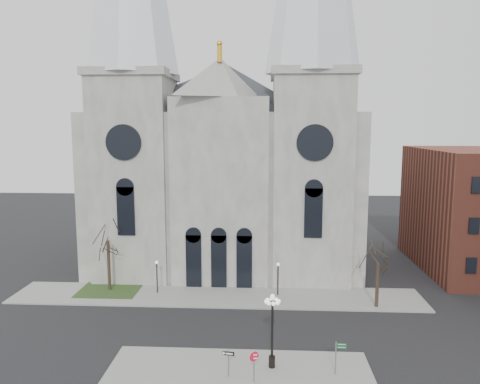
# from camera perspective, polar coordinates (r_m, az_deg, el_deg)

# --- Properties ---
(ground) EXTENTS (160.00, 160.00, 0.00)m
(ground) POSITION_cam_1_polar(r_m,az_deg,el_deg) (37.04, -4.73, -18.63)
(ground) COLOR black
(ground) RESTS_ON ground
(sidewalk_far) EXTENTS (40.00, 6.00, 0.14)m
(sidewalk_far) POSITION_cam_1_polar(r_m,az_deg,el_deg) (47.03, -2.86, -12.56)
(sidewalk_far) COLOR gray
(sidewalk_far) RESTS_ON ground
(grass_patch) EXTENTS (6.00, 5.00, 0.18)m
(grass_patch) POSITION_cam_1_polar(r_m,az_deg,el_deg) (50.23, -15.58, -11.46)
(grass_patch) COLOR #25411B
(grass_patch) RESTS_ON ground
(cathedral) EXTENTS (33.00, 26.66, 54.00)m
(cathedral) POSITION_cam_1_polar(r_m,az_deg,el_deg) (55.85, -1.72, 9.97)
(cathedral) COLOR gray
(cathedral) RESTS_ON ground
(tree_left) EXTENTS (3.20, 3.20, 7.50)m
(tree_left) POSITION_cam_1_polar(r_m,az_deg,el_deg) (48.70, -15.82, -5.35)
(tree_left) COLOR black
(tree_left) RESTS_ON ground
(tree_right) EXTENTS (3.20, 3.20, 6.00)m
(tree_right) POSITION_cam_1_polar(r_m,az_deg,el_deg) (44.70, 16.50, -8.06)
(tree_right) COLOR black
(tree_right) RESTS_ON ground
(ped_lamp_left) EXTENTS (0.32, 0.32, 3.26)m
(ped_lamp_left) POSITION_cam_1_polar(r_m,az_deg,el_deg) (47.73, -10.10, -9.49)
(ped_lamp_left) COLOR black
(ped_lamp_left) RESTS_ON sidewalk_far
(ped_lamp_right) EXTENTS (0.32, 0.32, 3.26)m
(ped_lamp_right) POSITION_cam_1_polar(r_m,az_deg,el_deg) (46.53, 4.66, -9.85)
(ped_lamp_right) COLOR black
(ped_lamp_right) RESTS_ON sidewalk_far
(stop_sign) EXTENTS (0.78, 0.17, 2.17)m
(stop_sign) POSITION_cam_1_polar(r_m,az_deg,el_deg) (32.01, 1.71, -19.71)
(stop_sign) COLOR slate
(stop_sign) RESTS_ON sidewalk_near
(globe_lamp) EXTENTS (1.26, 1.26, 5.25)m
(globe_lamp) POSITION_cam_1_polar(r_m,az_deg,el_deg) (33.03, 3.96, -15.49)
(globe_lamp) COLOR black
(globe_lamp) RESTS_ON sidewalk_near
(one_way_sign) EXTENTS (0.81, 0.15, 1.86)m
(one_way_sign) POSITION_cam_1_polar(r_m,az_deg,el_deg) (32.73, -1.42, -19.61)
(one_way_sign) COLOR slate
(one_way_sign) RESTS_ON sidewalk_near
(street_name_sign) EXTENTS (0.73, 0.09, 2.28)m
(street_name_sign) POSITION_cam_1_polar(r_m,az_deg,el_deg) (33.61, 11.74, -18.89)
(street_name_sign) COLOR slate
(street_name_sign) RESTS_ON sidewalk_near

